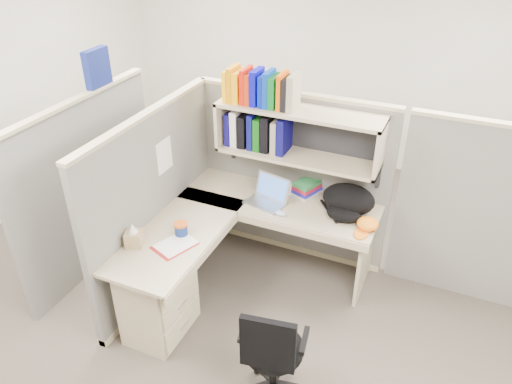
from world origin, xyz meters
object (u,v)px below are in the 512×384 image
at_px(desk, 192,273).
at_px(laptop, 265,192).
at_px(backpack, 347,203).
at_px(snack_canister, 181,229).
at_px(task_chair, 272,364).

relative_size(desk, laptop, 5.25).
bearing_deg(backpack, laptop, 167.30).
bearing_deg(backpack, snack_canister, -166.37).
bearing_deg(snack_canister, backpack, 34.97).
distance_m(backpack, task_chair, 1.46).
relative_size(desk, snack_canister, 16.03).
bearing_deg(snack_canister, desk, -34.16).
height_order(desk, laptop, laptop).
bearing_deg(laptop, task_chair, -52.21).
bearing_deg(snack_canister, task_chair, -28.78).
bearing_deg(task_chair, backpack, 85.27).
relative_size(desk, backpack, 3.96).
distance_m(laptop, snack_canister, 0.81).
bearing_deg(laptop, snack_canister, -109.78).
xyz_separation_m(desk, laptop, (0.31, 0.77, 0.41)).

